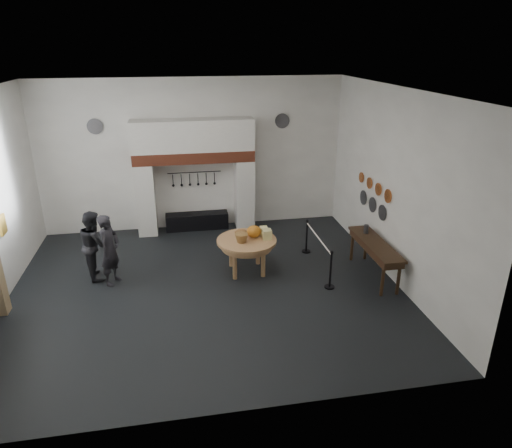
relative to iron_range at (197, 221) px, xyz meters
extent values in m
cube|color=black|center=(0.00, -3.72, -0.25)|extent=(9.00, 8.00, 0.02)
cube|color=silver|center=(0.00, -3.72, 4.25)|extent=(9.00, 8.00, 0.02)
cube|color=white|center=(0.00, 0.28, 2.00)|extent=(9.00, 0.02, 4.50)
cube|color=white|center=(0.00, -7.72, 2.00)|extent=(9.00, 0.02, 4.50)
cube|color=white|center=(4.50, -3.72, 2.00)|extent=(0.02, 8.00, 4.50)
cube|color=silver|center=(-1.48, -0.07, 0.82)|extent=(0.55, 0.70, 2.15)
cube|color=silver|center=(1.48, -0.07, 0.82)|extent=(0.55, 0.70, 2.15)
cube|color=#9E442B|center=(0.00, -0.07, 2.06)|extent=(3.50, 0.72, 0.32)
cube|color=silver|center=(0.00, -0.07, 2.67)|extent=(3.50, 0.70, 0.90)
cube|color=black|center=(0.00, 0.00, 0.00)|extent=(1.90, 0.45, 0.50)
cylinder|color=black|center=(0.00, 0.20, 1.50)|extent=(1.60, 0.02, 0.02)
cube|color=gold|center=(-4.45, -2.92, 1.35)|extent=(0.05, 0.34, 0.44)
cylinder|color=tan|center=(1.07, -3.07, 0.59)|extent=(1.56, 1.56, 0.07)
ellipsoid|color=#C66C1B|center=(1.27, -2.97, 0.78)|extent=(0.36, 0.36, 0.31)
cube|color=#CFC77C|center=(1.57, -3.12, 0.74)|extent=(0.22, 0.22, 0.24)
cube|color=#FFF298|center=(1.55, -2.82, 0.72)|extent=(0.18, 0.18, 0.20)
cone|color=olive|center=(0.92, -3.22, 0.73)|extent=(0.34, 0.34, 0.22)
ellipsoid|color=#905B33|center=(0.97, -2.72, 0.69)|extent=(0.31, 0.18, 0.13)
imported|color=black|center=(-2.20, -3.08, 0.62)|extent=(0.64, 0.75, 1.74)
imported|color=black|center=(-2.60, -2.68, 0.60)|extent=(0.87, 0.99, 1.71)
cube|color=#341F12|center=(4.10, -3.87, 0.62)|extent=(0.55, 2.20, 0.06)
cylinder|color=#47474C|center=(4.10, -3.27, 0.76)|extent=(0.12, 0.12, 0.22)
cylinder|color=#C6662D|center=(4.46, -3.52, 1.70)|extent=(0.03, 0.34, 0.34)
cylinder|color=#C6662D|center=(4.46, -2.97, 1.70)|extent=(0.03, 0.32, 0.32)
cylinder|color=#C6662D|center=(4.46, -2.42, 1.70)|extent=(0.03, 0.30, 0.30)
cylinder|color=#C6662D|center=(4.46, -1.87, 1.70)|extent=(0.03, 0.28, 0.28)
cylinder|color=#4C4C51|center=(4.46, -3.32, 1.20)|extent=(0.03, 0.40, 0.40)
cylinder|color=#4C4C51|center=(4.46, -2.72, 1.20)|extent=(0.03, 0.40, 0.40)
cylinder|color=#4C4C51|center=(4.46, -2.12, 1.20)|extent=(0.03, 0.40, 0.40)
cylinder|color=#4C4C51|center=(-2.70, 0.24, 2.95)|extent=(0.44, 0.03, 0.44)
cylinder|color=#4C4C51|center=(2.70, 0.24, 2.95)|extent=(0.44, 0.03, 0.44)
cylinder|color=black|center=(2.86, -4.24, 0.20)|extent=(0.05, 0.05, 0.90)
cylinder|color=black|center=(2.86, -2.24, 0.20)|extent=(0.05, 0.05, 0.90)
cylinder|color=white|center=(2.86, -3.24, 0.60)|extent=(0.04, 2.00, 0.04)
camera|label=1|loc=(-0.53, -13.25, 5.18)|focal=32.00mm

